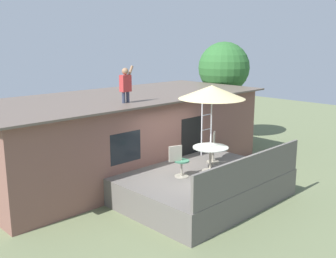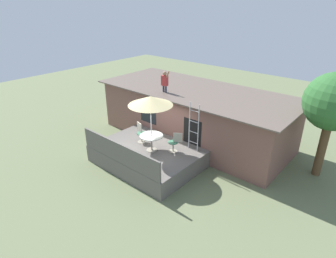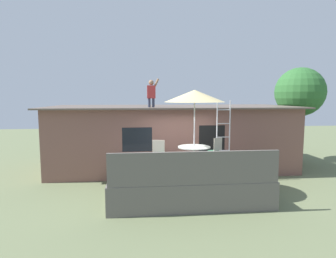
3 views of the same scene
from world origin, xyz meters
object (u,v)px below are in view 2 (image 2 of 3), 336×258
(patio_umbrella, at_px, (150,101))
(patio_chair_left, at_px, (141,133))
(step_ladder, at_px, (194,127))
(backyard_tree, at_px, (334,103))
(patio_table, at_px, (151,139))
(person_figure, at_px, (165,80))
(patio_chair_right, at_px, (175,142))

(patio_umbrella, xyz_separation_m, patio_chair_left, (-0.99, 0.30, -1.89))
(step_ladder, relative_size, patio_chair_left, 2.39)
(backyard_tree, bearing_deg, step_ladder, -147.79)
(patio_umbrella, bearing_deg, patio_table, 90.00)
(step_ladder, distance_m, backyard_tree, 5.60)
(patio_table, height_order, backyard_tree, backyard_tree)
(patio_umbrella, height_order, backyard_tree, backyard_tree)
(step_ladder, height_order, backyard_tree, backyard_tree)
(patio_table, bearing_deg, patio_chair_left, 163.00)
(patio_table, relative_size, step_ladder, 0.47)
(patio_table, relative_size, person_figure, 0.94)
(patio_umbrella, relative_size, backyard_tree, 0.56)
(patio_umbrella, bearing_deg, patio_chair_left, 163.00)
(patio_table, height_order, patio_chair_right, patio_chair_right)
(person_figure, height_order, patio_chair_right, person_figure)
(patio_chair_left, bearing_deg, patio_umbrella, -0.00)
(patio_umbrella, xyz_separation_m, backyard_tree, (5.92, 4.18, 0.15))
(patio_table, height_order, patio_chair_left, patio_chair_left)
(patio_table, distance_m, person_figure, 3.27)
(patio_table, bearing_deg, patio_chair_right, 34.32)
(patio_table, xyz_separation_m, backyard_tree, (5.92, 4.18, 1.91))
(patio_umbrella, relative_size, step_ladder, 1.15)
(step_ladder, relative_size, backyard_tree, 0.49)
(patio_umbrella, height_order, patio_chair_right, patio_umbrella)
(patio_chair_left, distance_m, patio_chair_right, 1.87)
(patio_chair_right, bearing_deg, patio_table, -0.00)
(person_figure, height_order, backyard_tree, backyard_tree)
(person_figure, bearing_deg, patio_table, -61.84)
(patio_table, bearing_deg, patio_umbrella, -90.00)
(patio_umbrella, xyz_separation_m, person_figure, (-1.24, 2.32, 0.18))
(step_ladder, distance_m, patio_chair_left, 2.61)
(step_ladder, height_order, patio_chair_right, step_ladder)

